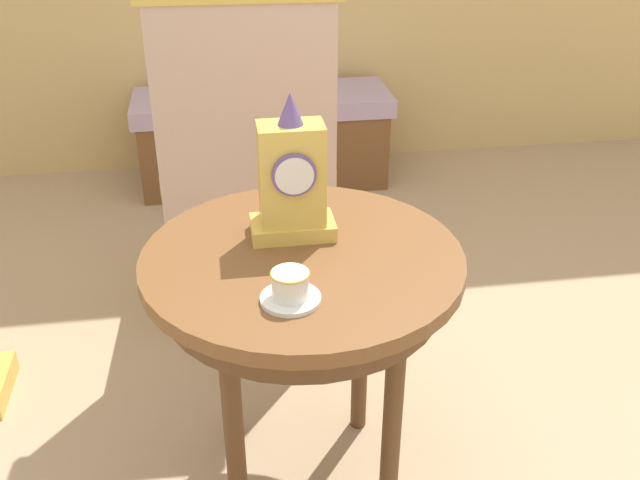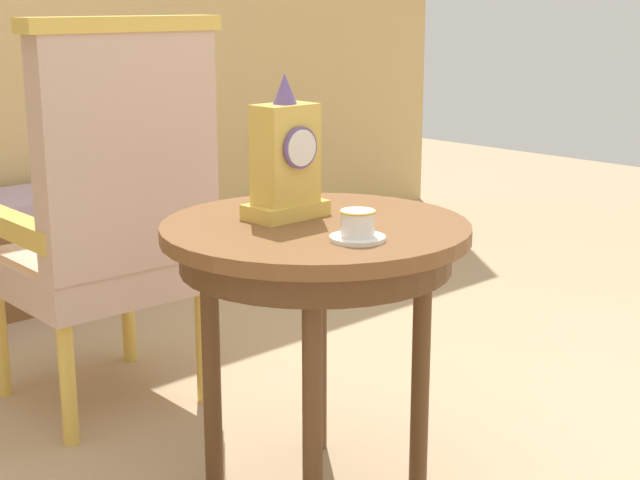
# 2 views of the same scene
# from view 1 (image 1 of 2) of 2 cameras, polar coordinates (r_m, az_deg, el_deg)

# --- Properties ---
(side_table) EXTENTS (0.71, 0.71, 0.68)m
(side_table) POSITION_cam_1_polar(r_m,az_deg,el_deg) (1.64, -1.36, -3.52)
(side_table) COLOR brown
(side_table) RESTS_ON ground
(teacup_left) EXTENTS (0.12, 0.12, 0.07)m
(teacup_left) POSITION_cam_1_polar(r_m,az_deg,el_deg) (1.42, -2.34, -3.79)
(teacup_left) COLOR white
(teacup_left) RESTS_ON side_table
(mantel_clock) EXTENTS (0.19, 0.11, 0.34)m
(mantel_clock) POSITION_cam_1_polar(r_m,az_deg,el_deg) (1.61, -2.22, 4.64)
(mantel_clock) COLOR gold
(mantel_clock) RESTS_ON side_table
(armchair) EXTENTS (0.57, 0.55, 1.14)m
(armchair) POSITION_cam_1_polar(r_m,az_deg,el_deg) (2.32, -5.66, 6.27)
(armchair) COLOR #CCA893
(armchair) RESTS_ON ground
(window_bench) EXTENTS (1.19, 0.40, 0.44)m
(window_bench) POSITION_cam_1_polar(r_m,az_deg,el_deg) (3.51, -4.42, 7.94)
(window_bench) COLOR #B299B7
(window_bench) RESTS_ON ground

